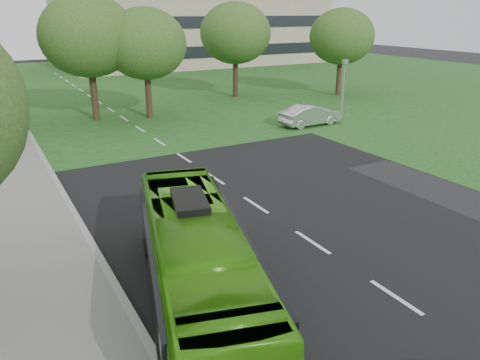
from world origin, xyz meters
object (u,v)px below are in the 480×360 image
Objects in this scene: bus at (197,266)px; sedan at (310,115)px; tree_park_b at (88,36)px; tree_park_e at (342,37)px; tree_park_d at (235,33)px; camera_pole at (344,81)px; tree_park_c at (145,44)px.

bus is 23.62m from sedan.
tree_park_e is (23.82, -0.51, -0.60)m from tree_park_b.
camera_pole is (2.73, -12.42, -3.09)m from tree_park_d.
tree_park_d is at bearing 14.20° from tree_park_b.
bus is 27.09m from camera_pole.
tree_park_b is 23.84m from tree_park_e.
camera_pole reaches higher than sedan.
tree_park_c is at bearing -154.43° from tree_park_d.
tree_park_e reaches higher than sedan.
tree_park_e is 11.00m from camera_pole.
tree_park_b reaches higher than tree_park_c.
tree_park_d is 13.09m from camera_pole.
tree_park_c is 1.77× the size of sedan.
tree_park_d reaches higher than tree_park_c.
tree_park_e is 1.85× the size of camera_pole.
tree_park_e is at bearing -23.71° from tree_park_d.
bus is (-17.78, -30.05, -4.57)m from tree_park_d.
tree_park_b reaches higher than tree_park_d.
tree_park_d reaches higher than sedan.
camera_pole is (17.11, -8.78, -3.35)m from tree_park_b.
tree_park_b is 1.05× the size of tree_park_d.
tree_park_d is at bearing 156.29° from tree_park_e.
tree_park_b is at bearing 160.01° from tree_park_c.
bus is at bearing -97.34° from tree_park_b.
sedan is 1.05× the size of camera_pole.
camera_pole is at bearing 56.01° from bus.
camera_pole is at bearing -129.06° from tree_park_e.
sedan is (-1.09, -13.35, -5.22)m from tree_park_d.
tree_park_c is 26.38m from bus.
tree_park_e reaches higher than camera_pole.
tree_park_b is 17.34m from sedan.
tree_park_c reaches higher than sedan.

